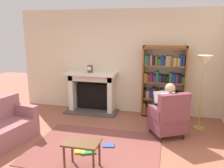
{
  "coord_description": "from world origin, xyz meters",
  "views": [
    {
      "loc": [
        1.27,
        -3.57,
        2.19
      ],
      "look_at": [
        0.1,
        1.2,
        1.05
      ],
      "focal_mm": 37.97,
      "sensor_mm": 36.0,
      "label": 1
    }
  ],
  "objects_px": {
    "armchair_reading": "(169,118)",
    "fireplace": "(92,91)",
    "side_table": "(82,146)",
    "floor_lamp": "(204,67)",
    "seated_reader": "(167,107)",
    "bookshelf": "(163,83)",
    "mantel_clock": "(90,69)"
  },
  "relations": [
    {
      "from": "armchair_reading",
      "to": "fireplace",
      "type": "bearing_deg",
      "value": -59.48
    },
    {
      "from": "side_table",
      "to": "floor_lamp",
      "type": "distance_m",
      "value": 3.07
    },
    {
      "from": "seated_reader",
      "to": "floor_lamp",
      "type": "bearing_deg",
      "value": -175.75
    },
    {
      "from": "floor_lamp",
      "to": "side_table",
      "type": "bearing_deg",
      "value": -132.98
    },
    {
      "from": "seated_reader",
      "to": "side_table",
      "type": "distance_m",
      "value": 2.07
    },
    {
      "from": "side_table",
      "to": "bookshelf",
      "type": "bearing_deg",
      "value": 67.31
    },
    {
      "from": "mantel_clock",
      "to": "seated_reader",
      "type": "relative_size",
      "value": 0.17
    },
    {
      "from": "side_table",
      "to": "fireplace",
      "type": "bearing_deg",
      "value": 104.99
    },
    {
      "from": "fireplace",
      "to": "side_table",
      "type": "distance_m",
      "value": 2.79
    },
    {
      "from": "armchair_reading",
      "to": "floor_lamp",
      "type": "distance_m",
      "value": 1.32
    },
    {
      "from": "mantel_clock",
      "to": "floor_lamp",
      "type": "xyz_separation_m",
      "value": [
        2.72,
        -0.47,
        0.22
      ]
    },
    {
      "from": "mantel_clock",
      "to": "bookshelf",
      "type": "xyz_separation_m",
      "value": [
        1.88,
        0.14,
        -0.31
      ]
    },
    {
      "from": "floor_lamp",
      "to": "mantel_clock",
      "type": "bearing_deg",
      "value": 170.27
    },
    {
      "from": "mantel_clock",
      "to": "bookshelf",
      "type": "relative_size",
      "value": 0.1
    },
    {
      "from": "armchair_reading",
      "to": "mantel_clock",
      "type": "bearing_deg",
      "value": -57.1
    },
    {
      "from": "fireplace",
      "to": "floor_lamp",
      "type": "distance_m",
      "value": 2.88
    },
    {
      "from": "fireplace",
      "to": "armchair_reading",
      "type": "xyz_separation_m",
      "value": [
        2.03,
        -1.16,
        -0.15
      ]
    },
    {
      "from": "mantel_clock",
      "to": "floor_lamp",
      "type": "bearing_deg",
      "value": -9.73
    },
    {
      "from": "mantel_clock",
      "to": "bookshelf",
      "type": "distance_m",
      "value": 1.91
    },
    {
      "from": "armchair_reading",
      "to": "floor_lamp",
      "type": "height_order",
      "value": "floor_lamp"
    },
    {
      "from": "fireplace",
      "to": "side_table",
      "type": "relative_size",
      "value": 2.47
    },
    {
      "from": "mantel_clock",
      "to": "armchair_reading",
      "type": "height_order",
      "value": "mantel_clock"
    },
    {
      "from": "bookshelf",
      "to": "seated_reader",
      "type": "distance_m",
      "value": 1.13
    },
    {
      "from": "seated_reader",
      "to": "floor_lamp",
      "type": "xyz_separation_m",
      "value": [
        0.73,
        0.49,
        0.78
      ]
    },
    {
      "from": "mantel_clock",
      "to": "seated_reader",
      "type": "distance_m",
      "value": 2.28
    },
    {
      "from": "seated_reader",
      "to": "fireplace",
      "type": "bearing_deg",
      "value": -57.96
    },
    {
      "from": "fireplace",
      "to": "bookshelf",
      "type": "distance_m",
      "value": 1.88
    },
    {
      "from": "bookshelf",
      "to": "seated_reader",
      "type": "xyz_separation_m",
      "value": [
        0.11,
        -1.09,
        -0.25
      ]
    },
    {
      "from": "side_table",
      "to": "mantel_clock",
      "type": "bearing_deg",
      "value": 105.92
    },
    {
      "from": "fireplace",
      "to": "mantel_clock",
      "type": "height_order",
      "value": "mantel_clock"
    },
    {
      "from": "mantel_clock",
      "to": "side_table",
      "type": "xyz_separation_m",
      "value": [
        0.74,
        -2.59,
        -0.78
      ]
    },
    {
      "from": "mantel_clock",
      "to": "seated_reader",
      "type": "xyz_separation_m",
      "value": [
        1.99,
        -0.96,
        -0.56
      ]
    }
  ]
}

